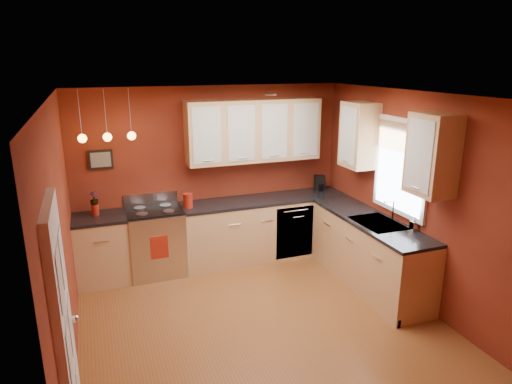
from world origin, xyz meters
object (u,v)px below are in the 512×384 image
object	(u,v)px
coffee_maker	(320,183)
soap_pump	(414,224)
gas_range	(156,241)
sink	(378,224)
red_canister	(188,201)

from	to	relation	value
coffee_maker	soap_pump	bearing A→B (deg)	-62.09
gas_range	coffee_maker	xyz separation A→B (m)	(2.63, 0.12, 0.57)
sink	soap_pump	xyz separation A→B (m)	(0.24, -0.38, 0.11)
coffee_maker	gas_range	bearing A→B (deg)	-156.21
gas_range	coffee_maker	distance (m)	2.70
sink	red_canister	xyz separation A→B (m)	(-2.15, 1.46, 0.13)
soap_pump	sink	bearing A→B (deg)	122.56
gas_range	soap_pump	xyz separation A→B (m)	(2.87, -1.88, 0.55)
sink	soap_pump	world-z (taller)	sink
gas_range	sink	xyz separation A→B (m)	(2.62, -1.50, 0.43)
coffee_maker	soap_pump	distance (m)	2.01
sink	gas_range	bearing A→B (deg)	150.22
red_canister	coffee_maker	bearing A→B (deg)	4.26
gas_range	red_canister	bearing A→B (deg)	-5.47
gas_range	soap_pump	bearing A→B (deg)	-33.30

